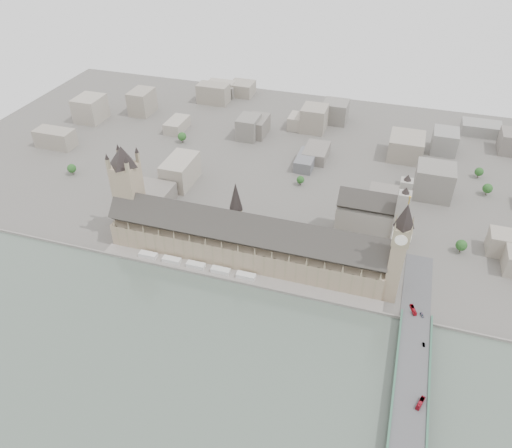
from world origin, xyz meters
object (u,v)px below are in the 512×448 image
(westminster_bridge, at_px, (410,389))
(car_approach, at_px, (422,315))
(palace_of_westminster, at_px, (245,241))
(red_bus_north, at_px, (413,310))
(victoria_tower, at_px, (128,187))
(red_bus_south, at_px, (420,403))
(elizabeth_tower, at_px, (399,246))
(westminster_abbey, at_px, (373,215))
(car_silver, at_px, (424,345))

(westminster_bridge, relative_size, car_approach, 59.53)
(palace_of_westminster, height_order, car_approach, palace_of_westminster)
(red_bus_north, height_order, car_approach, red_bus_north)
(victoria_tower, bearing_deg, car_approach, -8.32)
(car_approach, bearing_deg, red_bus_south, -110.75)
(car_approach, bearing_deg, elizabeth_tower, 116.93)
(palace_of_westminster, bearing_deg, car_approach, -12.17)
(westminster_abbey, height_order, red_bus_north, westminster_abbey)
(elizabeth_tower, distance_m, westminster_abbey, 96.91)
(westminster_bridge, height_order, car_silver, car_silver)
(victoria_tower, bearing_deg, westminster_abbey, 16.50)
(elizabeth_tower, bearing_deg, car_approach, -40.70)
(elizabeth_tower, height_order, westminster_bridge, elizabeth_tower)
(car_silver, bearing_deg, victoria_tower, 153.62)
(red_bus_north, bearing_deg, victoria_tower, 150.72)
(victoria_tower, distance_m, westminster_abbey, 244.79)
(car_approach, bearing_deg, car_silver, -107.53)
(red_bus_north, bearing_deg, red_bus_south, -105.05)
(westminster_abbey, height_order, car_approach, westminster_abbey)
(red_bus_south, xyz_separation_m, car_approach, (-2.43, 86.10, -0.86))
(westminster_bridge, bearing_deg, westminster_abbey, 105.64)
(elizabeth_tower, xyz_separation_m, red_bus_south, (30.47, -110.21, -46.19))
(westminster_abbey, bearing_deg, red_bus_south, -73.73)
(westminster_bridge, distance_m, red_bus_north, 74.82)
(westminster_bridge, height_order, car_approach, car_approach)
(palace_of_westminster, height_order, westminster_abbey, westminster_abbey)
(red_bus_north, bearing_deg, westminster_abbey, 92.46)
(palace_of_westminster, distance_m, red_bus_south, 208.23)
(victoria_tower, distance_m, red_bus_north, 286.62)
(westminster_abbey, bearing_deg, red_bus_north, -66.18)
(westminster_abbey, relative_size, red_bus_south, 5.74)
(victoria_tower, xyz_separation_m, westminster_bridge, (284.00, -113.50, -50.08))
(westminster_abbey, bearing_deg, elizabeth_tower, -72.71)
(red_bus_south, distance_m, car_silver, 54.54)
(car_silver, relative_size, car_approach, 0.75)
(elizabeth_tower, xyz_separation_m, westminster_abbey, (-27.08, 87.00, -33.01))
(westminster_abbey, height_order, car_silver, westminster_abbey)
(red_bus_south, bearing_deg, victoria_tower, 174.40)
(westminster_abbey, relative_size, car_approach, 12.45)
(car_silver, height_order, car_approach, car_approach)
(red_bus_south, bearing_deg, car_approach, 109.83)
(victoria_tower, relative_size, car_silver, 24.37)
(elizabeth_tower, relative_size, red_bus_south, 9.07)
(palace_of_westminster, xyz_separation_m, car_silver, (168.70, -67.39, -11.78))
(westminster_abbey, bearing_deg, palace_of_westminster, -145.83)
(westminster_bridge, bearing_deg, car_approach, 86.77)
(elizabeth_tower, relative_size, car_silver, 26.20)
(palace_of_westminster, bearing_deg, westminster_abbey, 34.17)
(victoria_tower, relative_size, car_approach, 18.32)
(elizabeth_tower, height_order, westminster_abbey, elizabeth_tower)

